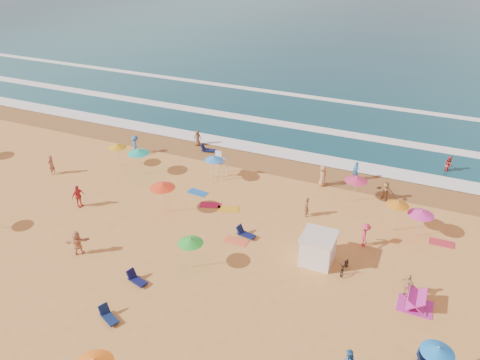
% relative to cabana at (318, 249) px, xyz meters
% --- Properties ---
extents(ground, '(220.00, 220.00, 0.00)m').
position_rel_cabana_xyz_m(ground, '(-7.30, -0.30, -1.00)').
color(ground, gold).
rests_on(ground, ground).
extents(ocean, '(220.00, 140.00, 0.18)m').
position_rel_cabana_xyz_m(ocean, '(-7.30, 83.70, -1.00)').
color(ocean, '#0C4756').
rests_on(ocean, ground).
extents(wet_sand, '(220.00, 220.00, 0.00)m').
position_rel_cabana_xyz_m(wet_sand, '(-7.30, 12.20, -0.99)').
color(wet_sand, olive).
rests_on(wet_sand, ground).
extents(surf_foam, '(200.00, 18.70, 0.05)m').
position_rel_cabana_xyz_m(surf_foam, '(-7.30, 21.02, -0.90)').
color(surf_foam, white).
rests_on(surf_foam, ground).
extents(cabana, '(2.00, 2.00, 2.00)m').
position_rel_cabana_xyz_m(cabana, '(0.00, 0.00, 0.00)').
color(cabana, white).
rests_on(cabana, ground).
extents(cabana_roof, '(2.20, 2.20, 0.12)m').
position_rel_cabana_xyz_m(cabana_roof, '(-0.00, 0.00, 1.06)').
color(cabana_roof, silver).
rests_on(cabana_roof, cabana).
extents(bicycle, '(0.71, 1.70, 0.87)m').
position_rel_cabana_xyz_m(bicycle, '(1.90, -0.30, -0.56)').
color(bicycle, black).
rests_on(bicycle, ground).
extents(lifeguard_stand, '(1.20, 1.20, 2.10)m').
position_rel_cabana_xyz_m(lifeguard_stand, '(-11.13, 8.04, 0.05)').
color(lifeguard_stand, white).
rests_on(lifeguard_stand, ground).
extents(beach_umbrellas, '(59.57, 24.49, 0.77)m').
position_rel_cabana_xyz_m(beach_umbrellas, '(-5.53, -0.76, 1.14)').
color(beach_umbrellas, '#1A7DDE').
rests_on(beach_umbrellas, ground).
extents(loungers, '(48.58, 22.98, 0.34)m').
position_rel_cabana_xyz_m(loungers, '(-3.18, -1.91, -0.83)').
color(loungers, '#0F164B').
rests_on(loungers, ground).
extents(towels, '(41.92, 23.09, 0.03)m').
position_rel_cabana_xyz_m(towels, '(-6.08, -3.29, -0.98)').
color(towels, '#B24C16').
rests_on(towels, ground).
extents(popup_tents, '(8.31, 9.38, 1.20)m').
position_rel_cabana_xyz_m(popup_tents, '(9.46, 1.99, -0.40)').
color(popup_tents, '#C52BA1').
rests_on(popup_tents, ground).
extents(beachgoers, '(46.59, 28.78, 2.13)m').
position_rel_cabana_xyz_m(beachgoers, '(-7.22, 4.12, -0.17)').
color(beachgoers, tan).
rests_on(beachgoers, ground).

